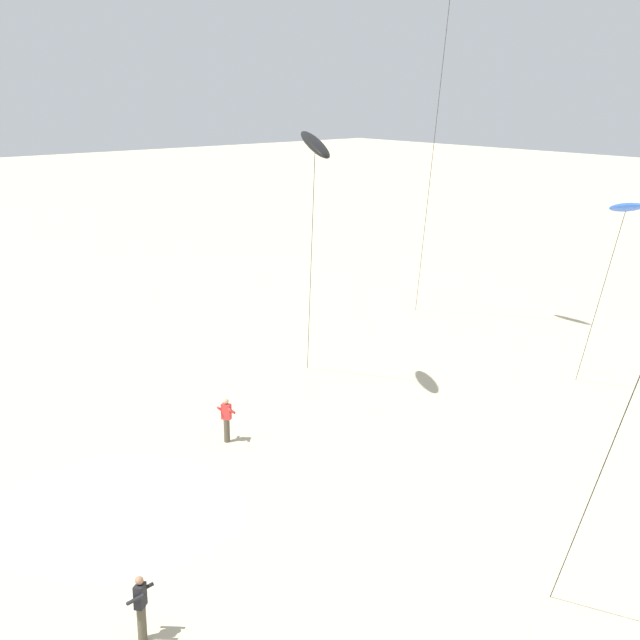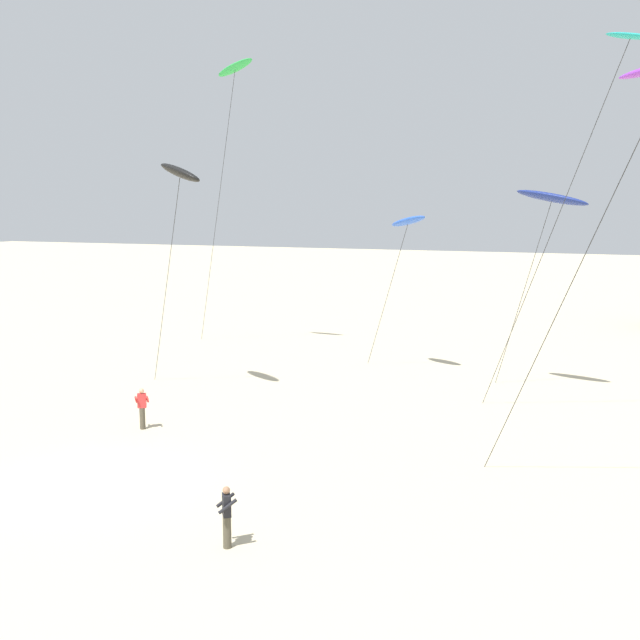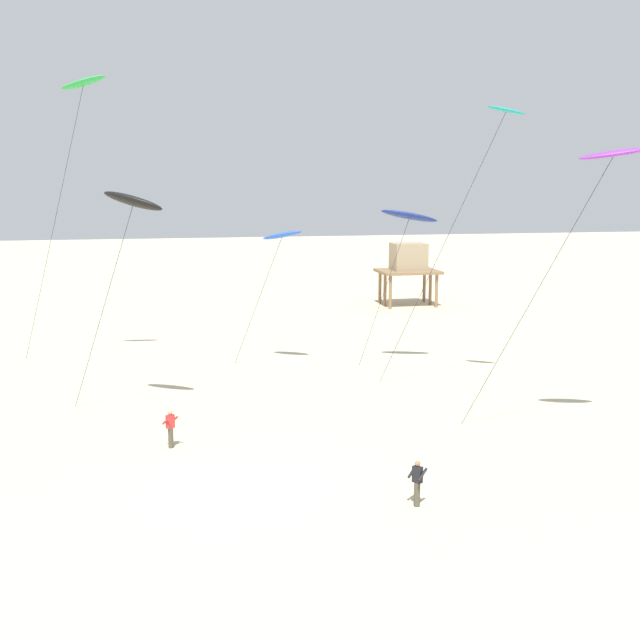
{
  "view_description": "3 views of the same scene",
  "coord_description": "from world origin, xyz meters",
  "px_view_note": "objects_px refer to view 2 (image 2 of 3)",
  "views": [
    {
      "loc": [
        22.31,
        -10.8,
        12.61
      ],
      "look_at": [
        0.42,
        7.68,
        4.71
      ],
      "focal_mm": 48.49,
      "sensor_mm": 36.0,
      "label": 1
    },
    {
      "loc": [
        15.5,
        -18.97,
        8.82
      ],
      "look_at": [
        4.25,
        8.61,
        4.32
      ],
      "focal_mm": 42.38,
      "sensor_mm": 36.0,
      "label": 2
    },
    {
      "loc": [
        -2.45,
        -28.1,
        11.34
      ],
      "look_at": [
        4.7,
        6.75,
        5.08
      ],
      "focal_mm": 45.09,
      "sensor_mm": 36.0,
      "label": 3
    }
  ],
  "objects_px": {
    "kite_black": "(180,173)",
    "kite_flyer_nearest": "(142,407)",
    "kite_green": "(235,71)",
    "kite_blue": "(408,222)",
    "kite_navy": "(552,198)",
    "kite_flyer_middle": "(227,515)",
    "kite_teal": "(626,47)"
  },
  "relations": [
    {
      "from": "kite_black",
      "to": "kite_blue",
      "type": "xyz_separation_m",
      "value": [
        8.32,
        8.36,
        -2.27
      ]
    },
    {
      "from": "kite_black",
      "to": "kite_navy",
      "type": "distance_m",
      "value": 16.89
    },
    {
      "from": "kite_black",
      "to": "kite_navy",
      "type": "bearing_deg",
      "value": 22.56
    },
    {
      "from": "kite_black",
      "to": "kite_flyer_middle",
      "type": "xyz_separation_m",
      "value": [
        9.65,
        -13.34,
        -9.4
      ]
    },
    {
      "from": "kite_green",
      "to": "kite_navy",
      "type": "bearing_deg",
      "value": -12.39
    },
    {
      "from": "kite_green",
      "to": "kite_blue",
      "type": "xyz_separation_m",
      "value": [
        11.12,
        -2.14,
        -8.54
      ]
    },
    {
      "from": "kite_black",
      "to": "kite_flyer_middle",
      "type": "height_order",
      "value": "kite_black"
    },
    {
      "from": "kite_black",
      "to": "kite_green",
      "type": "distance_m",
      "value": 12.55
    },
    {
      "from": "kite_navy",
      "to": "kite_black",
      "type": "bearing_deg",
      "value": -157.44
    },
    {
      "from": "kite_green",
      "to": "kite_flyer_nearest",
      "type": "xyz_separation_m",
      "value": [
        4.12,
        -15.79,
        -15.67
      ]
    },
    {
      "from": "kite_navy",
      "to": "kite_flyer_middle",
      "type": "distance_m",
      "value": 22.27
    },
    {
      "from": "kite_black",
      "to": "kite_flyer_nearest",
      "type": "height_order",
      "value": "kite_black"
    },
    {
      "from": "kite_teal",
      "to": "kite_green",
      "type": "height_order",
      "value": "kite_green"
    },
    {
      "from": "kite_flyer_nearest",
      "to": "kite_flyer_middle",
      "type": "distance_m",
      "value": 11.59
    },
    {
      "from": "kite_navy",
      "to": "kite_blue",
      "type": "distance_m",
      "value": 7.58
    },
    {
      "from": "kite_green",
      "to": "kite_flyer_nearest",
      "type": "bearing_deg",
      "value": -75.37
    },
    {
      "from": "kite_blue",
      "to": "kite_flyer_nearest",
      "type": "relative_size",
      "value": 5.09
    },
    {
      "from": "kite_navy",
      "to": "kite_green",
      "type": "relative_size",
      "value": 0.56
    },
    {
      "from": "kite_flyer_nearest",
      "to": "kite_green",
      "type": "bearing_deg",
      "value": 104.63
    },
    {
      "from": "kite_green",
      "to": "kite_blue",
      "type": "height_order",
      "value": "kite_green"
    },
    {
      "from": "kite_black",
      "to": "kite_flyer_nearest",
      "type": "distance_m",
      "value": 10.87
    },
    {
      "from": "kite_black",
      "to": "kite_blue",
      "type": "relative_size",
      "value": 1.3
    },
    {
      "from": "kite_black",
      "to": "kite_flyer_nearest",
      "type": "bearing_deg",
      "value": -76.02
    },
    {
      "from": "kite_flyer_nearest",
      "to": "kite_flyer_middle",
      "type": "relative_size",
      "value": 1.0
    },
    {
      "from": "kite_teal",
      "to": "kite_blue",
      "type": "height_order",
      "value": "kite_teal"
    },
    {
      "from": "kite_teal",
      "to": "kite_flyer_nearest",
      "type": "height_order",
      "value": "kite_teal"
    },
    {
      "from": "kite_black",
      "to": "kite_flyer_middle",
      "type": "bearing_deg",
      "value": -54.13
    },
    {
      "from": "kite_black",
      "to": "kite_navy",
      "type": "height_order",
      "value": "kite_black"
    },
    {
      "from": "kite_teal",
      "to": "kite_flyer_nearest",
      "type": "distance_m",
      "value": 22.51
    },
    {
      "from": "kite_navy",
      "to": "kite_flyer_middle",
      "type": "height_order",
      "value": "kite_navy"
    },
    {
      "from": "kite_blue",
      "to": "kite_flyer_nearest",
      "type": "distance_m",
      "value": 16.91
    },
    {
      "from": "kite_flyer_middle",
      "to": "kite_teal",
      "type": "bearing_deg",
      "value": 57.24
    }
  ]
}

